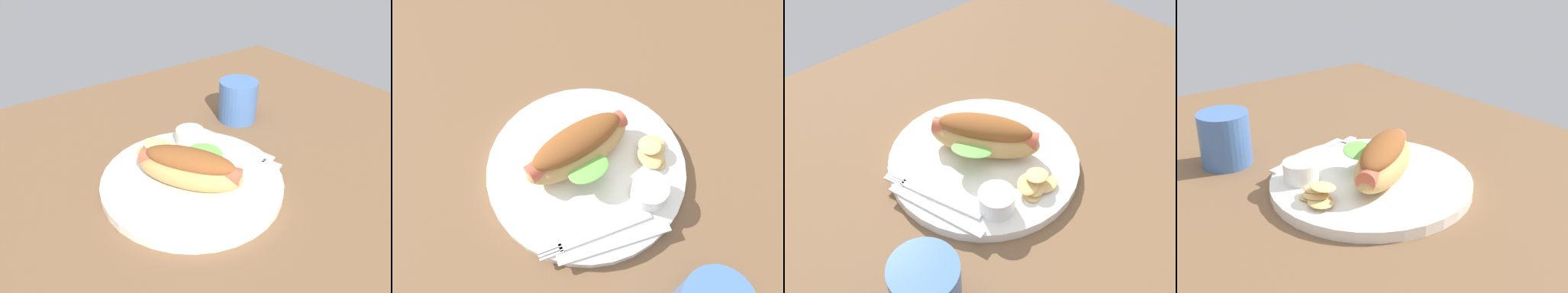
{
  "view_description": "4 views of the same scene",
  "coord_description": "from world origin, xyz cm",
  "views": [
    {
      "loc": [
        -27.05,
        -40.89,
        37.7
      ],
      "look_at": [
        1.47,
        -1.02,
        6.24
      ],
      "focal_mm": 34.13,
      "sensor_mm": 36.0,
      "label": 1
    },
    {
      "loc": [
        26.63,
        -3.08,
        49.11
      ],
      "look_at": [
        -0.16,
        -1.89,
        6.24
      ],
      "focal_mm": 34.33,
      "sensor_mm": 36.0,
      "label": 2
    },
    {
      "loc": [
        33.52,
        33.59,
        50.3
      ],
      "look_at": [
        1.81,
        -0.95,
        5.79
      ],
      "focal_mm": 41.71,
      "sensor_mm": 36.0,
      "label": 3
    },
    {
      "loc": [
        -51.39,
        38.52,
        34.76
      ],
      "look_at": [
        1.31,
        -3.39,
        5.66
      ],
      "focal_mm": 46.93,
      "sensor_mm": 36.0,
      "label": 4
    }
  ],
  "objects": [
    {
      "name": "fork",
      "position": [
        10.56,
        -0.74,
        1.8
      ],
      "size": [
        6.28,
        15.67,
        0.4
      ],
      "rotation": [
        0.0,
        0.0,
        5.04
      ],
      "color": "silver",
      "rests_on": "plate"
    },
    {
      "name": "ground_plane",
      "position": [
        0.0,
        0.0,
        -0.9
      ],
      "size": [
        120.0,
        90.0,
        1.8
      ],
      "primitive_type": "cube",
      "color": "brown"
    },
    {
      "name": "hot_dog",
      "position": [
        -1.22,
        -3.24,
        4.68
      ],
      "size": [
        14.95,
        17.71,
        6.07
      ],
      "rotation": [
        0.0,
        0.0,
        5.3
      ],
      "color": "tan",
      "rests_on": "plate"
    },
    {
      "name": "sauce_ramekin",
      "position": [
        5.41,
        6.23,
        3.08
      ],
      "size": [
        5.05,
        5.05,
        2.95
      ],
      "primitive_type": "cylinder",
      "color": "white",
      "rests_on": "plate"
    },
    {
      "name": "chips_pile",
      "position": [
        -1.0,
        7.55,
        2.65
      ],
      "size": [
        7.26,
        5.5,
        2.66
      ],
      "color": "#E8BF75",
      "rests_on": "plate"
    },
    {
      "name": "plate",
      "position": [
        0.42,
        -2.12,
        0.8
      ],
      "size": [
        28.97,
        28.97,
        1.6
      ],
      "primitive_type": "cylinder",
      "color": "white",
      "rests_on": "ground_plane"
    },
    {
      "name": "knife",
      "position": [
        11.87,
        1.03,
        1.78
      ],
      "size": [
        5.32,
        15.21,
        0.36
      ],
      "primitive_type": "cube",
      "rotation": [
        0.0,
        0.0,
        4.97
      ],
      "color": "silver",
      "rests_on": "plate"
    },
    {
      "name": "drinking_cup",
      "position": [
        20.65,
        10.73,
        4.26
      ],
      "size": [
        7.92,
        7.92,
        8.51
      ],
      "primitive_type": "cylinder",
      "color": "#4770B2",
      "rests_on": "ground_plane"
    }
  ]
}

